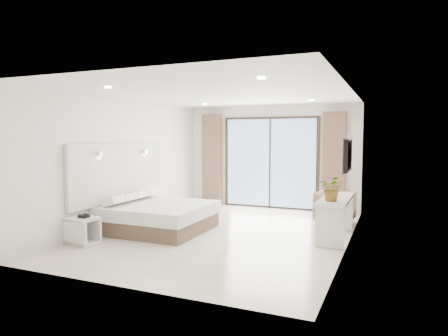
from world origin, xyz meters
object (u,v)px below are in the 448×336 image
at_px(bed, 158,216).
at_px(nightstand, 82,230).
at_px(console_desk, 336,208).
at_px(armchair, 335,205).

distance_m(bed, nightstand, 1.55).
relative_size(nightstand, console_desk, 0.35).
bearing_deg(bed, armchair, 33.79).
height_order(console_desk, armchair, console_desk).
bearing_deg(console_desk, bed, -167.66).
distance_m(nightstand, armchair, 5.24).
relative_size(nightstand, armchair, 0.73).
relative_size(console_desk, armchair, 2.10).
bearing_deg(console_desk, armchair, 97.75).
xyz_separation_m(nightstand, armchair, (3.87, 3.52, 0.15)).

